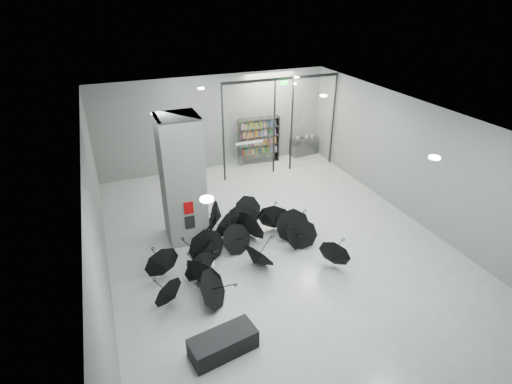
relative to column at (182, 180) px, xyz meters
name	(u,v)px	position (x,y,z in m)	size (l,w,h in m)	color
room	(287,167)	(2.50, -2.00, 0.84)	(14.00, 14.02, 4.01)	gray
column	(182,180)	(0.00, 0.00, 0.00)	(1.20, 1.20, 4.00)	slate
fire_cabinet	(189,208)	(0.00, -0.62, -0.65)	(0.28, 0.04, 0.38)	#A50A07
info_panel	(190,222)	(0.00, -0.62, -1.15)	(0.30, 0.03, 0.42)	black
exit_sign	(284,83)	(4.90, 3.30, 1.82)	(0.30, 0.06, 0.15)	#0CE533
glass_partition	(281,122)	(4.89, 3.50, 0.18)	(5.06, 0.08, 4.00)	silver
bench	(223,343)	(-0.31, -4.85, -1.76)	(1.49, 0.64, 0.48)	black
bookshelf	(259,140)	(4.43, 4.75, -0.97)	(1.87, 0.37, 2.06)	black
shop_counter	(304,146)	(6.77, 4.80, -1.60)	(1.33, 0.53, 0.80)	black
umbrella_cluster	(240,245)	(1.27, -1.58, -1.68)	(5.70, 4.74, 1.32)	black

